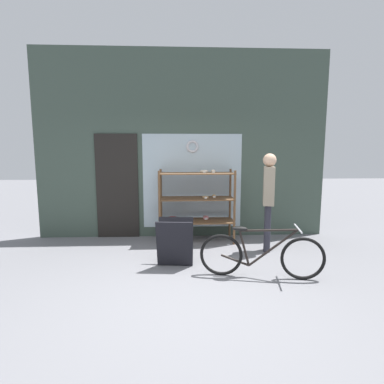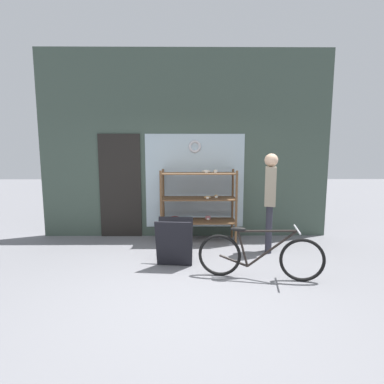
# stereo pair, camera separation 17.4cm
# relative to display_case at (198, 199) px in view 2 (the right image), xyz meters

# --- Properties ---
(ground_plane) EXTENTS (30.00, 30.00, 0.00)m
(ground_plane) POSITION_rel_display_case_xyz_m (-0.26, -2.14, -0.83)
(ground_plane) COLOR slate
(storefront_facade) EXTENTS (5.84, 0.13, 3.75)m
(storefront_facade) POSITION_rel_display_case_xyz_m (-0.29, 0.40, 1.00)
(storefront_facade) COLOR #3D4C42
(storefront_facade) RESTS_ON ground_plane
(display_case) EXTENTS (1.44, 0.54, 1.41)m
(display_case) POSITION_rel_display_case_xyz_m (0.00, 0.00, 0.00)
(display_case) COLOR brown
(display_case) RESTS_ON ground_plane
(bicycle) EXTENTS (1.70, 0.49, 0.74)m
(bicycle) POSITION_rel_display_case_xyz_m (0.80, -1.75, -0.50)
(bicycle) COLOR black
(bicycle) RESTS_ON ground_plane
(sandwich_board) EXTENTS (0.58, 0.43, 0.73)m
(sandwich_board) POSITION_rel_display_case_xyz_m (-0.40, -1.27, -0.46)
(sandwich_board) COLOR black
(sandwich_board) RESTS_ON ground_plane
(pedestrian) EXTENTS (0.25, 0.35, 1.72)m
(pedestrian) POSITION_rel_display_case_xyz_m (1.21, -0.66, 0.19)
(pedestrian) COLOR #282833
(pedestrian) RESTS_ON ground_plane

